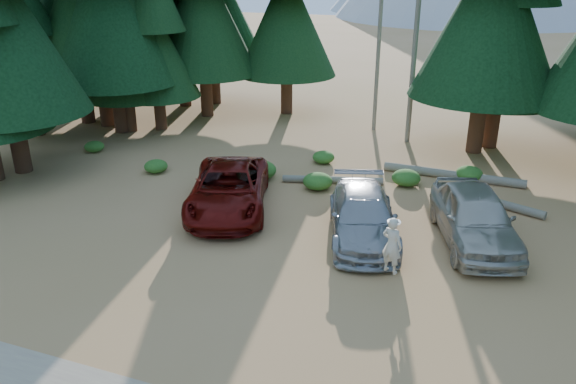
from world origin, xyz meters
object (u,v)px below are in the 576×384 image
Objects in this scene: red_pickup at (229,189)px; log_right at (453,175)px; frisbee_player at (392,245)px; silver_minivan_center at (363,216)px; log_mid at (493,202)px; silver_minivan_right at (475,217)px; log_left at (333,180)px.

log_right is at bearing 19.34° from red_pickup.
frisbee_player is 0.29× the size of log_right.
log_right is at bearing -72.87° from frisbee_player.
silver_minivan_center is 1.36× the size of log_mid.
red_pickup is 5.03m from silver_minivan_center.
red_pickup is 7.17m from frisbee_player.
silver_minivan_right is 1.38× the size of log_mid.
log_mid is at bearing -51.91° from log_right.
frisbee_player reaches higher than red_pickup.
red_pickup is 1.42× the size of log_left.
silver_minivan_right is 4.11m from frisbee_player.
log_mid is (6.14, -0.11, 0.01)m from log_left.
log_left is 0.71× the size of log_right.
log_left is 6.14m from log_mid.
red_pickup is 1.01× the size of log_right.
log_left is at bearing -152.23° from log_right.
log_right reaches higher than log_mid.
log_mid reaches higher than log_left.
log_left is at bearing -159.08° from log_mid.
log_left is (2.79, 3.74, -0.65)m from red_pickup.
frisbee_player is at bearing -46.18° from red_pickup.
frisbee_player is at bearing -93.48° from log_right.
log_mid is (3.93, 4.13, -0.58)m from silver_minivan_center.
frisbee_player is (1.40, -2.70, 0.56)m from silver_minivan_center.
red_pickup reaches higher than log_right.
log_right is at bearing 147.86° from log_mid.
red_pickup reaches higher than log_left.
log_right is (-1.64, 2.26, 0.03)m from log_mid.
log_left is (-3.61, 6.94, -1.16)m from frisbee_player.
log_left is (-2.21, 4.24, -0.59)m from silver_minivan_center.
log_left is at bearing -39.80° from frisbee_player.
red_pickup is 3.54× the size of frisbee_player.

